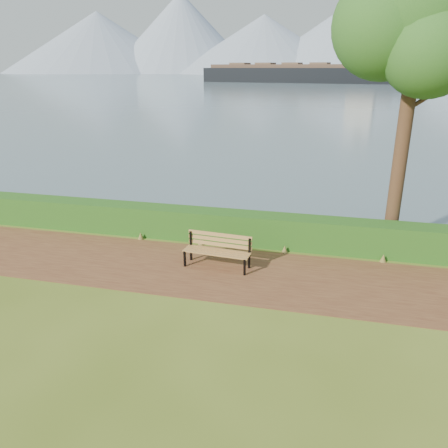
# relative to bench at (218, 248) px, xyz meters

# --- Properties ---
(ground) EXTENTS (140.00, 140.00, 0.00)m
(ground) POSITION_rel_bench_xyz_m (0.17, -0.64, -0.55)
(ground) COLOR #4B601B
(ground) RESTS_ON ground
(path) EXTENTS (40.00, 3.40, 0.01)m
(path) POSITION_rel_bench_xyz_m (0.17, -0.34, -0.55)
(path) COLOR #542C1D
(path) RESTS_ON ground
(hedge) EXTENTS (32.00, 0.85, 1.00)m
(hedge) POSITION_rel_bench_xyz_m (0.17, 1.96, -0.05)
(hedge) COLOR #1D4E16
(hedge) RESTS_ON ground
(water) EXTENTS (700.00, 510.00, 0.00)m
(water) POSITION_rel_bench_xyz_m (0.17, 259.36, -0.55)
(water) COLOR #486274
(water) RESTS_ON ground
(mountains) EXTENTS (585.00, 190.00, 70.00)m
(mountains) POSITION_rel_bench_xyz_m (-9.00, 405.41, 27.14)
(mountains) COLOR #7C8DA5
(mountains) RESTS_ON ground
(bench) EXTENTS (1.96, 0.72, 0.96)m
(bench) POSITION_rel_bench_xyz_m (0.00, 0.00, 0.00)
(bench) COLOR black
(bench) RESTS_ON ground
(tree) EXTENTS (4.63, 3.81, 9.00)m
(tree) POSITION_rel_bench_xyz_m (4.94, 2.69, 6.14)
(tree) COLOR #362216
(tree) RESTS_ON ground
(cargo_ship) EXTENTS (72.77, 24.21, 21.83)m
(cargo_ship) POSITION_rel_bench_xyz_m (-7.88, 158.73, 2.70)
(cargo_ship) COLOR black
(cargo_ship) RESTS_ON ground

